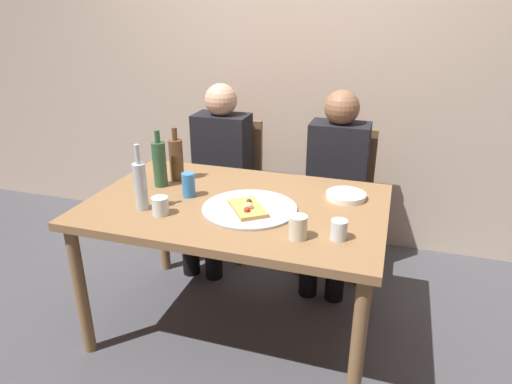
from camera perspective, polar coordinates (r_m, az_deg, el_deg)
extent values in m
plane|color=#424247|center=(2.60, -2.22, -16.37)|extent=(8.00, 8.00, 0.00)
cube|color=#BCA893|center=(3.22, 5.13, 16.58)|extent=(6.00, 0.10, 2.60)
cube|color=olive|center=(2.22, -2.49, -1.76)|extent=(1.44, 0.93, 0.04)
cylinder|color=olive|center=(2.39, -21.19, -11.62)|extent=(0.06, 0.06, 0.70)
cylinder|color=olive|center=(1.97, 12.66, -18.83)|extent=(0.06, 0.06, 0.70)
cylinder|color=olive|center=(2.96, -11.71, -3.56)|extent=(0.06, 0.06, 0.70)
cylinder|color=olive|center=(2.63, 14.48, -7.35)|extent=(0.06, 0.06, 0.70)
cylinder|color=#ADADB2|center=(2.13, -0.82, -2.08)|extent=(0.45, 0.45, 0.01)
cube|color=tan|center=(2.09, -1.05, -2.06)|extent=(0.24, 0.25, 0.02)
sphere|color=#EAD184|center=(2.07, -0.88, -1.78)|extent=(0.04, 0.04, 0.04)
sphere|color=#2D381E|center=(2.13, -0.87, -1.17)|extent=(0.02, 0.02, 0.02)
sphere|color=#B22D23|center=(2.04, -1.16, -2.25)|extent=(0.03, 0.03, 0.03)
cylinder|color=brown|center=(2.50, -10.01, 3.99)|extent=(0.08, 0.08, 0.22)
cylinder|color=brown|center=(2.46, -10.23, 7.22)|extent=(0.03, 0.03, 0.07)
cylinder|color=#2D5133|center=(2.42, -12.05, 3.42)|extent=(0.07, 0.07, 0.24)
cylinder|color=#2D5133|center=(2.38, -12.34, 6.86)|extent=(0.03, 0.03, 0.07)
cylinder|color=#B2BCC1|center=(2.16, -14.33, 0.64)|extent=(0.06, 0.06, 0.22)
cylinder|color=#B2BCC1|center=(2.11, -14.74, 4.63)|extent=(0.02, 0.02, 0.09)
cylinder|color=beige|center=(1.86, 5.31, -4.43)|extent=(0.08, 0.08, 0.10)
cylinder|color=silver|center=(1.88, 10.40, -4.70)|extent=(0.07, 0.07, 0.08)
cylinder|color=silver|center=(2.11, -11.96, -1.71)|extent=(0.08, 0.08, 0.08)
cylinder|color=#337AC1|center=(2.27, -8.55, 0.86)|extent=(0.07, 0.07, 0.12)
cylinder|color=white|center=(2.29, 11.26, -0.46)|extent=(0.20, 0.20, 0.03)
cube|color=brown|center=(3.13, -4.24, 0.30)|extent=(0.44, 0.44, 0.05)
cube|color=brown|center=(3.23, -3.05, 5.29)|extent=(0.44, 0.04, 0.45)
cylinder|color=brown|center=(3.01, -2.07, -5.62)|extent=(0.04, 0.04, 0.42)
cylinder|color=brown|center=(3.14, -8.63, -4.57)|extent=(0.04, 0.04, 0.42)
cylinder|color=brown|center=(3.33, 0.12, -2.67)|extent=(0.04, 0.04, 0.42)
cylinder|color=brown|center=(3.45, -5.91, -1.85)|extent=(0.04, 0.04, 0.42)
cube|color=brown|center=(2.95, 9.87, -1.42)|extent=(0.44, 0.44, 0.05)
cube|color=brown|center=(3.05, 10.70, 3.90)|extent=(0.44, 0.04, 0.45)
cylinder|color=brown|center=(2.87, 12.77, -7.69)|extent=(0.04, 0.04, 0.42)
cylinder|color=brown|center=(2.91, 5.29, -6.70)|extent=(0.04, 0.04, 0.42)
cylinder|color=brown|center=(3.21, 13.46, -4.38)|extent=(0.04, 0.04, 0.42)
cylinder|color=brown|center=(3.24, 6.77, -3.55)|extent=(0.04, 0.04, 0.42)
cube|color=black|center=(3.06, -4.24, 4.95)|extent=(0.36, 0.22, 0.52)
sphere|color=tan|center=(2.97, -4.44, 11.49)|extent=(0.21, 0.21, 0.21)
cylinder|color=black|center=(2.95, -4.08, -1.14)|extent=(0.12, 0.40, 0.12)
cylinder|color=black|center=(3.00, -6.92, -0.76)|extent=(0.12, 0.40, 0.12)
cylinder|color=black|center=(2.88, -5.42, -6.77)|extent=(0.11, 0.11, 0.45)
cylinder|color=black|center=(2.94, -8.31, -6.26)|extent=(0.11, 0.11, 0.45)
cube|color=black|center=(2.87, 10.27, 3.48)|extent=(0.36, 0.22, 0.52)
sphere|color=brown|center=(2.78, 10.78, 10.40)|extent=(0.21, 0.21, 0.21)
cylinder|color=black|center=(2.78, 10.96, -3.06)|extent=(0.12, 0.40, 0.12)
cylinder|color=black|center=(2.80, 7.71, -2.66)|extent=(0.12, 0.40, 0.12)
cylinder|color=black|center=(2.71, 10.05, -9.12)|extent=(0.11, 0.11, 0.45)
cylinder|color=black|center=(2.73, 6.69, -8.66)|extent=(0.11, 0.11, 0.45)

